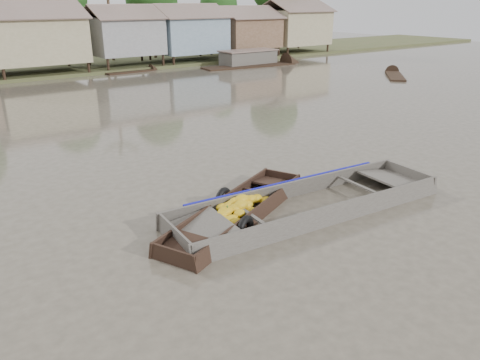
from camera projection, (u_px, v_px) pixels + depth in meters
ground at (253, 222)px, 12.08m from camera, size 120.00×120.00×0.00m
riverbank at (33, 32)px, 36.56m from camera, size 120.00×12.47×10.22m
banana_boat at (236, 213)px, 12.24m from camera, size 5.72×3.53×0.81m
viewer_boat at (309, 207)px, 12.76m from camera, size 8.20×2.85×0.65m
distant_boats at (187, 70)px, 37.00m from camera, size 46.26×16.48×1.38m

